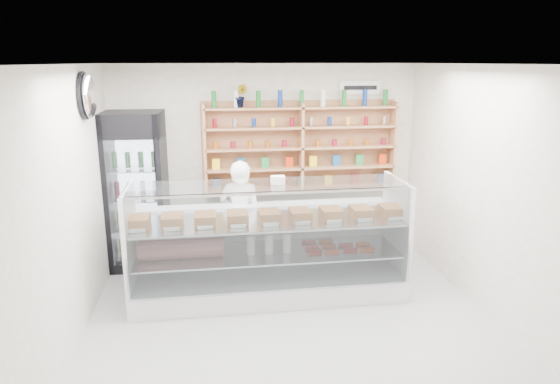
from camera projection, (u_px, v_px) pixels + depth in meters
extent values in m
plane|color=#AAAAAF|center=(294.00, 330.00, 5.42)|extent=(5.00, 5.00, 0.00)
plane|color=white|center=(297.00, 64.00, 4.70)|extent=(5.00, 5.00, 0.00)
plane|color=white|center=(266.00, 160.00, 7.45)|extent=(4.50, 0.00, 4.50)
plane|color=white|center=(377.00, 336.00, 2.67)|extent=(4.50, 0.00, 4.50)
plane|color=white|center=(63.00, 216.00, 4.74)|extent=(0.00, 5.00, 5.00)
plane|color=white|center=(501.00, 198.00, 5.38)|extent=(0.00, 5.00, 5.00)
cube|color=white|center=(269.00, 284.00, 6.21)|extent=(3.30, 0.93, 0.27)
cube|color=white|center=(264.00, 236.00, 6.51)|extent=(3.30, 0.05, 0.69)
cube|color=silver|center=(268.00, 252.00, 6.11)|extent=(3.16, 0.82, 0.02)
cube|color=silver|center=(268.00, 221.00, 6.00)|extent=(3.23, 0.86, 0.02)
cube|color=silver|center=(273.00, 243.00, 5.60)|extent=(3.23, 0.13, 1.15)
cube|color=silver|center=(269.00, 185.00, 5.83)|extent=(3.23, 0.65, 0.01)
imported|color=white|center=(241.00, 218.00, 6.68)|extent=(0.67, 0.54, 1.58)
cube|color=black|center=(137.00, 190.00, 6.93)|extent=(0.82, 0.80, 2.18)
cube|color=#270433|center=(130.00, 127.00, 6.35)|extent=(0.77, 0.06, 0.30)
cube|color=silver|center=(136.00, 205.00, 6.60)|extent=(0.66, 0.04, 1.72)
cube|color=tan|center=(205.00, 151.00, 7.12)|extent=(0.04, 0.28, 1.33)
cube|color=tan|center=(301.00, 148.00, 7.32)|extent=(0.04, 0.28, 1.33)
cube|color=tan|center=(392.00, 146.00, 7.52)|extent=(0.04, 0.28, 1.33)
cube|color=tan|center=(301.00, 187.00, 7.47)|extent=(2.80, 0.28, 0.03)
cube|color=tan|center=(301.00, 168.00, 7.40)|extent=(2.80, 0.28, 0.03)
cube|color=tan|center=(301.00, 148.00, 7.32)|extent=(2.80, 0.28, 0.03)
cube|color=tan|center=(301.00, 127.00, 7.24)|extent=(2.80, 0.28, 0.03)
cube|color=tan|center=(302.00, 108.00, 7.17)|extent=(2.80, 0.28, 0.03)
imported|color=#1E6626|center=(241.00, 96.00, 7.00)|extent=(0.20, 0.17, 0.32)
ellipsoid|color=silver|center=(89.00, 96.00, 5.64)|extent=(0.15, 0.50, 0.50)
cube|color=white|center=(360.00, 88.00, 7.35)|extent=(0.62, 0.03, 0.20)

